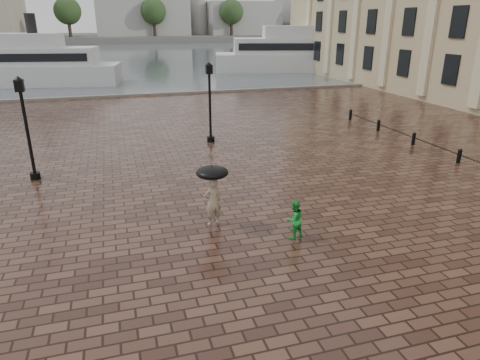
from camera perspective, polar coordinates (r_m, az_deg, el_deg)
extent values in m
plane|color=#341E17|center=(12.20, -2.98, -12.80)|extent=(300.00, 300.00, 0.00)
plane|color=#4C575D|center=(102.18, -15.83, 15.97)|extent=(240.00, 240.00, 0.00)
cube|color=slate|center=(42.53, -13.46, 10.87)|extent=(80.00, 0.60, 0.30)
cube|color=#4C4C47|center=(170.05, -16.55, 17.75)|extent=(300.00, 60.00, 2.00)
cube|color=gray|center=(160.43, -12.99, 20.80)|extent=(30.00, 22.00, 14.00)
cube|color=gray|center=(166.79, -0.06, 20.74)|extent=(25.00, 22.00, 11.00)
cube|color=gray|center=(179.90, 11.48, 21.14)|extent=(35.00, 22.00, 16.00)
cylinder|color=gray|center=(163.25, -5.52, 22.24)|extent=(6.00, 6.00, 20.00)
cylinder|color=#2D2119|center=(148.34, -21.73, 18.07)|extent=(1.00, 1.00, 8.00)
sphere|color=#1F3317|center=(148.34, -22.02, 20.17)|extent=(8.00, 8.00, 8.00)
cylinder|color=#2D2119|center=(148.74, -11.30, 19.06)|extent=(1.00, 1.00, 8.00)
sphere|color=#1F3317|center=(148.74, -11.46, 21.17)|extent=(8.00, 8.00, 8.00)
cylinder|color=#2D2119|center=(153.51, -1.15, 19.45)|extent=(1.00, 1.00, 8.00)
sphere|color=#1F3317|center=(153.51, -1.17, 21.50)|extent=(8.00, 8.00, 8.00)
cylinder|color=#2D2119|center=(162.26, 8.16, 19.32)|extent=(1.00, 1.00, 8.00)
sphere|color=#1F3317|center=(162.26, 8.27, 21.26)|extent=(8.00, 8.00, 8.00)
cylinder|color=#2D2119|center=(174.39, 16.32, 18.81)|extent=(1.00, 1.00, 8.00)
sphere|color=#1F3317|center=(174.40, 16.51, 20.61)|extent=(8.00, 8.00, 8.00)
cylinder|color=black|center=(24.02, 27.17, 2.74)|extent=(0.20, 0.20, 0.60)
sphere|color=black|center=(23.93, 27.29, 3.47)|extent=(0.22, 0.22, 0.22)
cylinder|color=black|center=(26.54, 22.13, 5.02)|extent=(0.20, 0.20, 0.60)
sphere|color=black|center=(26.46, 22.22, 5.69)|extent=(0.22, 0.22, 0.22)
cylinder|color=black|center=(29.26, 17.97, 6.86)|extent=(0.20, 0.20, 0.60)
sphere|color=black|center=(29.19, 18.04, 7.47)|extent=(0.22, 0.22, 0.22)
cylinder|color=black|center=(32.13, 14.51, 8.35)|extent=(0.20, 0.20, 0.60)
sphere|color=black|center=(32.07, 14.56, 8.91)|extent=(0.22, 0.22, 0.22)
cylinder|color=black|center=(21.30, -25.63, 0.52)|extent=(0.44, 0.44, 0.30)
cylinder|color=black|center=(20.81, -26.40, 5.31)|extent=(0.14, 0.14, 4.00)
cube|color=black|center=(20.43, -27.36, 11.12)|extent=(0.35, 0.35, 0.50)
sphere|color=beige|center=(20.43, -27.36, 11.12)|extent=(0.28, 0.28, 0.28)
cylinder|color=black|center=(25.37, -3.92, 5.49)|extent=(0.44, 0.44, 0.30)
cylinder|color=black|center=(24.96, -4.02, 9.60)|extent=(0.14, 0.14, 4.00)
cube|color=black|center=(24.65, -4.15, 14.51)|extent=(0.35, 0.35, 0.50)
sphere|color=beige|center=(24.65, -4.15, 14.51)|extent=(0.28, 0.28, 0.28)
imported|color=tan|center=(14.74, -3.63, -2.91)|extent=(0.69, 0.53, 1.69)
imported|color=green|center=(13.98, 7.24, -5.23)|extent=(0.76, 0.66, 1.32)
cube|color=silver|center=(54.36, -28.01, 12.24)|extent=(23.31, 9.32, 2.18)
cube|color=silver|center=(54.19, -28.36, 14.32)|extent=(18.71, 7.81, 1.82)
cube|color=silver|center=(54.10, -28.66, 16.02)|extent=(11.46, 6.01, 1.45)
cylinder|color=black|center=(53.16, -26.12, 18.16)|extent=(1.09, 1.09, 2.18)
cube|color=black|center=(51.95, -29.30, 13.99)|extent=(17.01, 3.10, 0.82)
cube|color=black|center=(56.44, -27.50, 14.61)|extent=(17.01, 3.10, 0.82)
cube|color=silver|center=(62.97, 8.83, 15.25)|extent=(26.05, 12.12, 2.43)
cube|color=silver|center=(62.82, 8.94, 17.27)|extent=(20.94, 10.09, 2.03)
cube|color=silver|center=(62.75, 9.04, 18.93)|extent=(12.93, 7.51, 1.62)
cylinder|color=black|center=(63.38, 12.01, 20.42)|extent=(1.22, 1.22, 2.43)
cube|color=black|center=(60.19, 9.44, 17.11)|extent=(18.68, 4.83, 0.91)
cube|color=black|center=(65.45, 8.49, 17.41)|extent=(18.68, 4.83, 0.91)
cylinder|color=black|center=(14.52, -3.68, -0.77)|extent=(0.02, 0.02, 0.95)
ellipsoid|color=black|center=(14.35, -3.73, 1.00)|extent=(1.10, 1.10, 0.39)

